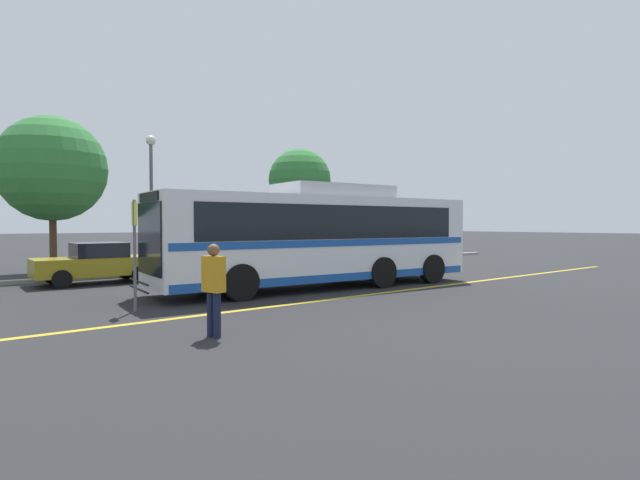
{
  "coord_description": "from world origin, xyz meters",
  "views": [
    {
      "loc": [
        -10.86,
        -13.03,
        2.06
      ],
      "look_at": [
        -0.77,
        -0.44,
        1.54
      ],
      "focal_mm": 28.0,
      "sensor_mm": 36.0,
      "label": 1
    }
  ],
  "objects_px": {
    "parked_car_2": "(256,255)",
    "bus_stop_sign": "(135,241)",
    "parked_car_3": "(357,250)",
    "tree_1": "(300,181)",
    "transit_bus": "(320,236)",
    "street_lamp": "(151,181)",
    "pedestrian_0": "(214,284)",
    "tree_0": "(52,169)",
    "parked_car_1": "(97,263)"
  },
  "relations": [
    {
      "from": "parked_car_2",
      "to": "pedestrian_0",
      "type": "height_order",
      "value": "pedestrian_0"
    },
    {
      "from": "parked_car_2",
      "to": "street_lamp",
      "type": "xyz_separation_m",
      "value": [
        -3.36,
        2.94,
        3.14
      ]
    },
    {
      "from": "parked_car_2",
      "to": "bus_stop_sign",
      "type": "height_order",
      "value": "bus_stop_sign"
    },
    {
      "from": "bus_stop_sign",
      "to": "tree_1",
      "type": "distance_m",
      "value": 16.07
    },
    {
      "from": "transit_bus",
      "to": "tree_0",
      "type": "relative_size",
      "value": 1.74
    },
    {
      "from": "pedestrian_0",
      "to": "bus_stop_sign",
      "type": "distance_m",
      "value": 3.67
    },
    {
      "from": "bus_stop_sign",
      "to": "tree_1",
      "type": "height_order",
      "value": "tree_1"
    },
    {
      "from": "tree_0",
      "to": "pedestrian_0",
      "type": "bearing_deg",
      "value": -90.48
    },
    {
      "from": "parked_car_3",
      "to": "transit_bus",
      "type": "bearing_deg",
      "value": 125.22
    },
    {
      "from": "bus_stop_sign",
      "to": "tree_0",
      "type": "xyz_separation_m",
      "value": [
        0.35,
        11.14,
        2.68
      ]
    },
    {
      "from": "parked_car_3",
      "to": "tree_0",
      "type": "distance_m",
      "value": 14.17
    },
    {
      "from": "street_lamp",
      "to": "tree_0",
      "type": "relative_size",
      "value": 0.9
    },
    {
      "from": "parked_car_2",
      "to": "pedestrian_0",
      "type": "bearing_deg",
      "value": 141.74
    },
    {
      "from": "parked_car_2",
      "to": "pedestrian_0",
      "type": "distance_m",
      "value": 12.12
    },
    {
      "from": "transit_bus",
      "to": "bus_stop_sign",
      "type": "relative_size",
      "value": 4.28
    },
    {
      "from": "parked_car_1",
      "to": "parked_car_3",
      "type": "height_order",
      "value": "parked_car_3"
    },
    {
      "from": "transit_bus",
      "to": "bus_stop_sign",
      "type": "bearing_deg",
      "value": 101.85
    },
    {
      "from": "transit_bus",
      "to": "tree_0",
      "type": "distance_m",
      "value": 12.22
    },
    {
      "from": "pedestrian_0",
      "to": "parked_car_2",
      "type": "bearing_deg",
      "value": -49.52
    },
    {
      "from": "parked_car_1",
      "to": "parked_car_3",
      "type": "distance_m",
      "value": 12.47
    },
    {
      "from": "street_lamp",
      "to": "parked_car_2",
      "type": "bearing_deg",
      "value": -41.12
    },
    {
      "from": "parked_car_3",
      "to": "tree_1",
      "type": "xyz_separation_m",
      "value": [
        -1.08,
        3.43,
        3.69
      ]
    },
    {
      "from": "parked_car_2",
      "to": "tree_0",
      "type": "height_order",
      "value": "tree_0"
    },
    {
      "from": "bus_stop_sign",
      "to": "tree_0",
      "type": "distance_m",
      "value": 11.46
    },
    {
      "from": "transit_bus",
      "to": "street_lamp",
      "type": "relative_size",
      "value": 1.93
    },
    {
      "from": "parked_car_2",
      "to": "tree_1",
      "type": "xyz_separation_m",
      "value": [
        5.07,
        3.72,
        3.67
      ]
    },
    {
      "from": "parked_car_3",
      "to": "pedestrian_0",
      "type": "height_order",
      "value": "pedestrian_0"
    },
    {
      "from": "parked_car_2",
      "to": "parked_car_1",
      "type": "bearing_deg",
      "value": 85.91
    },
    {
      "from": "street_lamp",
      "to": "tree_1",
      "type": "xyz_separation_m",
      "value": [
        8.43,
        0.78,
        0.53
      ]
    },
    {
      "from": "parked_car_3",
      "to": "street_lamp",
      "type": "height_order",
      "value": "street_lamp"
    },
    {
      "from": "transit_bus",
      "to": "parked_car_3",
      "type": "bearing_deg",
      "value": -45.32
    },
    {
      "from": "parked_car_1",
      "to": "street_lamp",
      "type": "distance_m",
      "value": 5.2
    },
    {
      "from": "street_lamp",
      "to": "bus_stop_sign",
      "type": "bearing_deg",
      "value": -112.22
    },
    {
      "from": "parked_car_1",
      "to": "street_lamp",
      "type": "bearing_deg",
      "value": -44.6
    },
    {
      "from": "parked_car_3",
      "to": "tree_1",
      "type": "distance_m",
      "value": 5.15
    },
    {
      "from": "parked_car_2",
      "to": "tree_1",
      "type": "bearing_deg",
      "value": -57.14
    },
    {
      "from": "parked_car_1",
      "to": "parked_car_2",
      "type": "bearing_deg",
      "value": -89.25
    },
    {
      "from": "pedestrian_0",
      "to": "street_lamp",
      "type": "distance_m",
      "value": 13.68
    },
    {
      "from": "parked_car_1",
      "to": "parked_car_3",
      "type": "relative_size",
      "value": 0.8
    },
    {
      "from": "parked_car_1",
      "to": "transit_bus",
      "type": "bearing_deg",
      "value": -135.11
    },
    {
      "from": "tree_0",
      "to": "parked_car_1",
      "type": "bearing_deg",
      "value": -84.24
    },
    {
      "from": "parked_car_1",
      "to": "street_lamp",
      "type": "xyz_separation_m",
      "value": [
        2.97,
        2.86,
        3.18
      ]
    },
    {
      "from": "pedestrian_0",
      "to": "parked_car_1",
      "type": "bearing_deg",
      "value": -18.08
    },
    {
      "from": "transit_bus",
      "to": "parked_car_3",
      "type": "relative_size",
      "value": 2.26
    },
    {
      "from": "parked_car_2",
      "to": "street_lamp",
      "type": "bearing_deg",
      "value": 45.5
    },
    {
      "from": "transit_bus",
      "to": "parked_car_3",
      "type": "xyz_separation_m",
      "value": [
        7.1,
        5.89,
        -0.94
      ]
    },
    {
      "from": "parked_car_3",
      "to": "tree_1",
      "type": "relative_size",
      "value": 0.81
    },
    {
      "from": "parked_car_3",
      "to": "bus_stop_sign",
      "type": "distance_m",
      "value": 14.88
    },
    {
      "from": "parked_car_3",
      "to": "street_lamp",
      "type": "xyz_separation_m",
      "value": [
        -9.51,
        2.65,
        3.16
      ]
    },
    {
      "from": "tree_1",
      "to": "parked_car_3",
      "type": "bearing_deg",
      "value": -72.58
    }
  ]
}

